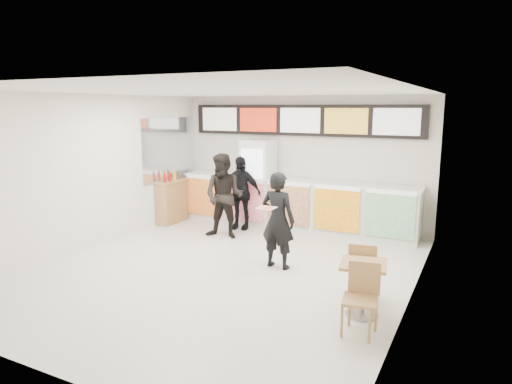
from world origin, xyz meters
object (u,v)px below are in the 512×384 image
Objects in this scene: service_counter at (294,204)px; customer_mid at (240,193)px; customer_left at (224,196)px; customer_main at (278,220)px; condiment_ledge at (172,201)px; drinks_fridge at (258,182)px; cafe_table at (363,279)px.

service_counter is 3.34× the size of customer_mid.
service_counter is 1.76m from customer_left.
customer_main reaches higher than condiment_ledge.
customer_mid reaches higher than service_counter.
drinks_fridge reaches higher than cafe_table.
cafe_table is 6.07m from condiment_ledge.
condiment_ledge reaches higher than service_counter.
customer_left is at bearing -17.14° from condiment_ledge.
service_counter is 2.94m from condiment_ledge.
condiment_ledge is (-1.73, -0.26, -0.31)m from customer_mid.
customer_main is 2.16m from cafe_table.
drinks_fridge is (-0.93, 0.02, 0.43)m from service_counter.
cafe_table is at bearing -49.16° from customer_mid.
customer_left is 1.48× the size of condiment_ledge.
cafe_table is at bearing -41.92° from customer_left.
drinks_fridge is at bearing 67.66° from customer_mid.
customer_mid reaches higher than condiment_ledge.
drinks_fridge is at bearing 24.38° from condiment_ledge.
drinks_fridge is 1.11× the size of customer_left.
customer_mid is at bearing -152.10° from service_counter.
customer_mid is at bearing -44.22° from customer_main.
customer_main is 1.39× the size of condiment_ledge.
cafe_table is at bearing -56.34° from service_counter.
customer_mid is (-1.82, 1.98, -0.01)m from customer_main.
service_counter reaches higher than cafe_table.
condiment_ledge is (-1.89, -0.85, -0.48)m from drinks_fridge.
customer_main is (1.67, -2.57, -0.16)m from drinks_fridge.
customer_main is at bearing 135.50° from cafe_table.
drinks_fridge is 1.41m from customer_left.
customer_mid is (-1.09, -0.58, 0.26)m from service_counter.
condiment_ledge is at bearing -22.67° from customer_main.
customer_main is 2.69m from customer_mid.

